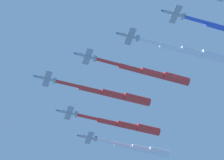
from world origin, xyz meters
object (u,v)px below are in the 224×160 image
object	(u,v)px
jet_port_inner	(154,73)
jet_starboard_inner	(128,126)
jet_starboard_mid	(141,149)
jet_lead	(114,95)
jet_port_mid	(192,52)

from	to	relation	value
jet_port_inner	jet_starboard_inner	bearing A→B (deg)	-140.63
jet_starboard_inner	jet_starboard_mid	size ratio (longest dim) A/B	1.05
jet_port_inner	jet_starboard_mid	size ratio (longest dim) A/B	1.09
jet_starboard_inner	jet_starboard_mid	world-z (taller)	jet_starboard_mid
jet_lead	jet_port_inner	xyz separation A→B (m)	(4.23, 18.92, 1.92)
jet_lead	jet_starboard_inner	distance (m)	18.41
jet_lead	jet_starboard_inner	world-z (taller)	jet_lead
jet_port_mid	jet_starboard_mid	distance (m)	59.62
jet_lead	jet_port_mid	bearing A→B (deg)	74.39
jet_port_mid	jet_port_inner	bearing A→B (deg)	-108.69
jet_port_inner	jet_starboard_inner	world-z (taller)	jet_port_inner
jet_lead	jet_starboard_mid	size ratio (longest dim) A/B	1.12
jet_port_inner	jet_starboard_mid	distance (m)	45.27
jet_port_inner	jet_starboard_mid	bearing A→B (deg)	-156.83
jet_lead	jet_starboard_inner	xyz separation A→B (m)	(-18.37, 0.38, -1.06)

